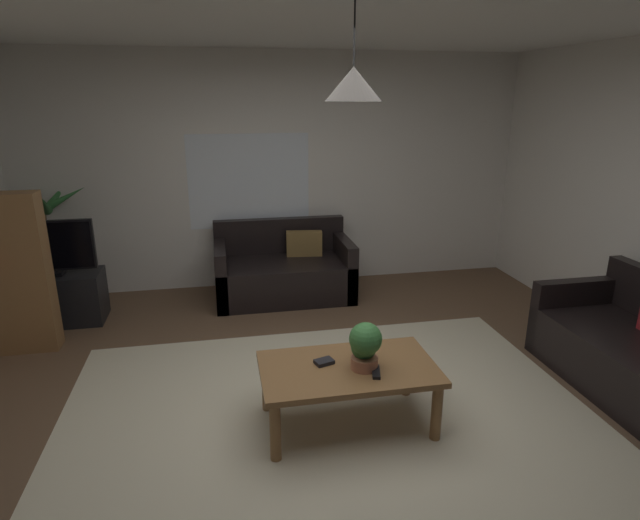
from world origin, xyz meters
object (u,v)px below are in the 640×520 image
at_px(coffee_table, 348,375).
at_px(potted_palm_corner, 49,248).
at_px(couch_right_side, 635,353).
at_px(remote_on_table_0, 376,372).
at_px(bookshelf_corner, 4,275).
at_px(potted_plant_on_table, 365,345).
at_px(pendant_lamp, 354,84).
at_px(tv_stand, 56,298).
at_px(couch_under_window, 284,272).
at_px(book_on_table_0, 324,362).
at_px(tv, 46,248).

distance_m(coffee_table, potted_palm_corner, 3.73).
relative_size(couch_right_side, remote_on_table_0, 8.89).
bearing_deg(bookshelf_corner, coffee_table, -31.89).
relative_size(coffee_table, potted_plant_on_table, 3.57).
distance_m(remote_on_table_0, potted_plant_on_table, 0.19).
bearing_deg(coffee_table, pendant_lamp, -26.57).
relative_size(tv_stand, potted_palm_corner, 0.66).
height_order(potted_plant_on_table, tv_stand, potted_plant_on_table).
bearing_deg(coffee_table, couch_under_window, 92.68).
distance_m(couch_right_side, coffee_table, 2.28).
xyz_separation_m(remote_on_table_0, bookshelf_corner, (-2.75, 1.74, 0.25)).
bearing_deg(tv_stand, pendant_lamp, -42.22).
xyz_separation_m(tv_stand, bookshelf_corner, (-0.19, -0.57, 0.46)).
bearing_deg(couch_under_window, coffee_table, -87.32).
xyz_separation_m(couch_right_side, tv_stand, (-4.69, 2.13, -0.03)).
height_order(potted_palm_corner, pendant_lamp, pendant_lamp).
bearing_deg(potted_plant_on_table, couch_under_window, 94.83).
distance_m(couch_under_window, remote_on_table_0, 2.61).
distance_m(book_on_table_0, potted_plant_on_table, 0.31).
bearing_deg(tv_stand, tv, -90.00).
relative_size(remote_on_table_0, potted_plant_on_table, 0.49).
relative_size(coffee_table, potted_palm_corner, 0.85).
xyz_separation_m(couch_under_window, pendant_lamp, (0.12, -2.46, 1.93)).
bearing_deg(coffee_table, potted_palm_corner, 133.36).
relative_size(book_on_table_0, potted_plant_on_table, 0.37).
bearing_deg(pendant_lamp, bookshelf_corner, 148.11).
bearing_deg(potted_palm_corner, potted_plant_on_table, -46.06).
height_order(couch_under_window, tv_stand, couch_under_window).
height_order(couch_under_window, remote_on_table_0, couch_under_window).
bearing_deg(couch_under_window, book_on_table_0, -90.84).
relative_size(remote_on_table_0, bookshelf_corner, 0.11).
bearing_deg(potted_plant_on_table, couch_right_side, 2.78).
distance_m(couch_right_side, tv_stand, 5.15).
bearing_deg(potted_palm_corner, couch_under_window, -5.70).
bearing_deg(potted_plant_on_table, coffee_table, 154.78).
xyz_separation_m(coffee_table, remote_on_table_0, (0.15, -0.13, 0.08)).
xyz_separation_m(remote_on_table_0, tv, (-2.56, 2.30, 0.32)).
bearing_deg(pendant_lamp, book_on_table_0, 156.92).
distance_m(coffee_table, tv_stand, 3.26).
bearing_deg(book_on_table_0, pendant_lamp, -23.08).
xyz_separation_m(potted_palm_corner, pendant_lamp, (2.55, -2.71, 1.58)).
xyz_separation_m(couch_under_window, bookshelf_corner, (-2.48, -0.85, 0.43)).
bearing_deg(tv, couch_under_window, 7.32).
distance_m(book_on_table_0, tv, 3.11).
bearing_deg(remote_on_table_0, tv, 152.43).
bearing_deg(book_on_table_0, remote_on_table_0, -32.49).
distance_m(book_on_table_0, pendant_lamp, 1.76).
height_order(coffee_table, potted_palm_corner, potted_palm_corner).
distance_m(tv_stand, potted_palm_corner, 0.66).
distance_m(coffee_table, book_on_table_0, 0.18).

